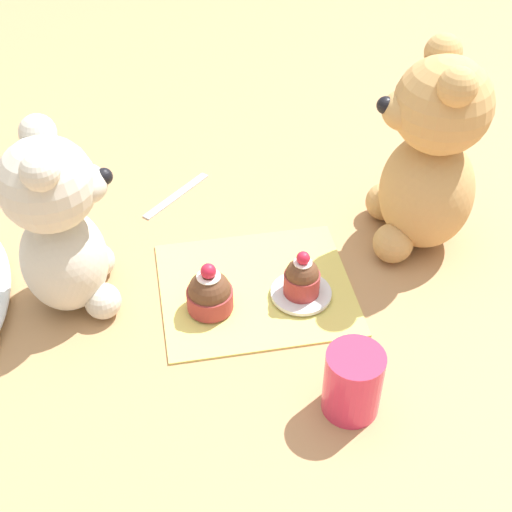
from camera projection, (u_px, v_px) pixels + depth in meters
The scene contains 9 objects.
ground_plane at pixel (256, 289), 0.90m from camera, with size 4.00×4.00×0.00m, color tan.
knitted_placemat at pixel (256, 288), 0.89m from camera, with size 0.21×0.24×0.01m, color #E0D166.
teddy_bear_cream at pixel (60, 225), 0.81m from camera, with size 0.12×0.13×0.24m.
teddy_bear_tan at pixel (429, 158), 0.89m from camera, with size 0.16×0.15×0.27m.
cupcake_near_cream_bear at pixel (210, 293), 0.85m from camera, with size 0.06×0.06×0.07m.
saucer_plate at pixel (301, 293), 0.88m from camera, with size 0.08×0.08×0.01m, color silver.
cupcake_near_tan_bear at pixel (302, 277), 0.86m from camera, with size 0.04×0.04×0.06m.
juice_glass at pixel (353, 382), 0.73m from camera, with size 0.06×0.06×0.08m, color #DB3356.
teaspoon at pixel (177, 195), 1.04m from camera, with size 0.13×0.01×0.01m, color silver.
Camera 1 is at (-0.63, 0.12, 0.63)m, focal length 50.00 mm.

